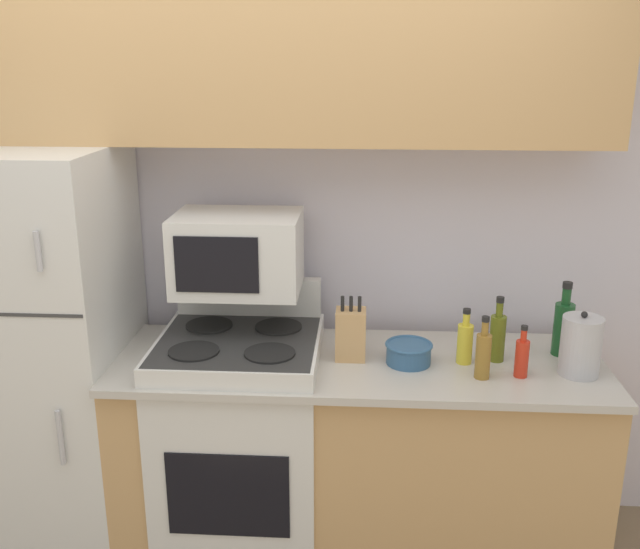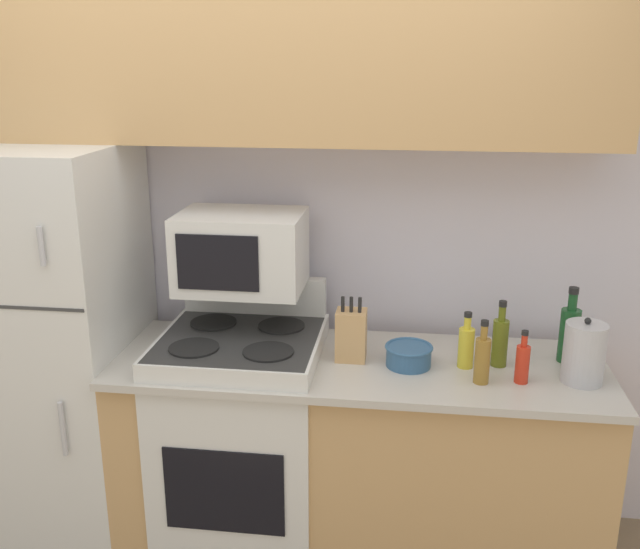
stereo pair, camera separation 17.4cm
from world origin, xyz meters
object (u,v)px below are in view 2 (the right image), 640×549
object	(u,v)px
stove	(243,441)
knife_block	(351,335)
refrigerator	(44,348)
bottle_vinegar	(482,358)
bottle_olive_oil	(500,340)
bottle_hot_sauce	(522,362)
bottle_wine_green	(569,333)
bottle_cooking_spray	(466,346)
kettle	(584,353)
bowl	(409,355)
microwave	(241,251)

from	to	relation	value
stove	knife_block	distance (m)	0.66
refrigerator	knife_block	bearing A→B (deg)	-1.32
bottle_vinegar	bottle_olive_oil	size ratio (longest dim) A/B	0.92
bottle_vinegar	stove	bearing A→B (deg)	171.65
bottle_hot_sauce	bottle_vinegar	bearing A→B (deg)	-171.66
bottle_hot_sauce	bottle_wine_green	world-z (taller)	bottle_wine_green
bottle_cooking_spray	bottle_olive_oil	world-z (taller)	bottle_olive_oil
kettle	bottle_olive_oil	bearing A→B (deg)	159.38
bottle_vinegar	bowl	bearing A→B (deg)	156.80
stove	bottle_olive_oil	size ratio (longest dim) A/B	4.29
bowl	bottle_vinegar	distance (m)	0.29
refrigerator	bowl	xyz separation A→B (m)	(1.52, -0.06, 0.08)
knife_block	bottle_wine_green	world-z (taller)	bottle_wine_green
bottle_olive_oil	microwave	bearing A→B (deg)	174.75
stove	knife_block	bearing A→B (deg)	1.42
knife_block	bottle_vinegar	xyz separation A→B (m)	(0.49, -0.15, -0.01)
bottle_olive_oil	kettle	bearing A→B (deg)	-20.62
bottle_wine_green	bottle_cooking_spray	bearing A→B (deg)	-164.85
bottle_hot_sauce	bowl	bearing A→B (deg)	167.36
bottle_wine_green	kettle	xyz separation A→B (m)	(0.02, -0.18, -0.01)
knife_block	stove	bearing A→B (deg)	-178.58
kettle	stove	bearing A→B (deg)	176.43
bowl	bottle_wine_green	xyz separation A→B (m)	(0.61, 0.13, 0.07)
bottle_hot_sauce	bottle_wine_green	xyz separation A→B (m)	(0.20, 0.22, 0.04)
bowl	bottle_cooking_spray	bearing A→B (deg)	5.24
bottle_wine_green	bottle_olive_oil	size ratio (longest dim) A/B	1.15
refrigerator	bottle_olive_oil	bearing A→B (deg)	-0.45
bowl	bottle_hot_sauce	world-z (taller)	bottle_hot_sauce
stove	bottle_cooking_spray	xyz separation A→B (m)	(0.88, -0.00, 0.48)
refrigerator	bottle_wine_green	size ratio (longest dim) A/B	5.63
bottle_hot_sauce	bottle_wine_green	distance (m)	0.30
refrigerator	bottle_vinegar	distance (m)	1.80
microwave	kettle	distance (m)	1.35
bottle_vinegar	knife_block	bearing A→B (deg)	163.20
microwave	bottle_olive_oil	bearing A→B (deg)	-5.25
bottle_olive_oil	kettle	size ratio (longest dim) A/B	1.05
bowl	kettle	xyz separation A→B (m)	(0.63, -0.06, 0.07)
knife_block	bottle_vinegar	bearing A→B (deg)	-16.80
refrigerator	microwave	distance (m)	0.95
stove	bowl	distance (m)	0.79
bottle_hot_sauce	bottle_olive_oil	bearing A→B (deg)	114.99
knife_block	bottle_olive_oil	bearing A→B (deg)	1.56
bottle_wine_green	bottle_cooking_spray	world-z (taller)	bottle_wine_green
bottle_wine_green	bottle_olive_oil	world-z (taller)	bottle_wine_green
bottle_vinegar	bottle_wine_green	world-z (taller)	bottle_wine_green
bottle_vinegar	bottle_cooking_spray	bearing A→B (deg)	110.13
microwave	knife_block	world-z (taller)	microwave
refrigerator	microwave	size ratio (longest dim) A/B	3.43
refrigerator	bowl	distance (m)	1.52
bowl	bottle_cooking_spray	size ratio (longest dim) A/B	0.83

